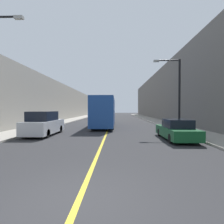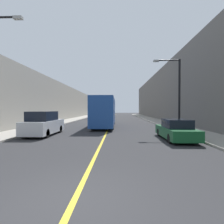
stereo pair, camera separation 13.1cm
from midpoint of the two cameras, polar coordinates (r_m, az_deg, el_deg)
ground_plane at (r=4.67m, az=-11.55°, el=-26.75°), size 200.00×200.00×0.00m
sidewalk_left at (r=35.23m, az=-12.78°, el=-2.49°), size 2.98×72.00×0.13m
sidewalk_right at (r=34.79m, az=13.48°, el=-2.54°), size 2.98×72.00×0.13m
building_row_left at (r=36.23m, az=-18.16°, el=3.06°), size 4.00×72.00×7.07m
building_row_right at (r=35.71m, az=19.03°, el=5.56°), size 4.00×72.00×10.14m
road_center_line at (r=34.10m, az=0.26°, el=-2.69°), size 0.16×72.00×0.01m
bus at (r=21.72m, az=-2.25°, el=0.14°), size 2.42×10.68×3.49m
parked_suv_left at (r=15.60m, az=-21.24°, el=-3.73°), size 1.92×4.79×1.98m
car_right_near at (r=13.26m, az=20.38°, el=-5.63°), size 1.83×4.70×1.46m
street_lamp_right at (r=17.46m, az=20.59°, el=6.85°), size 2.51×0.24×6.68m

